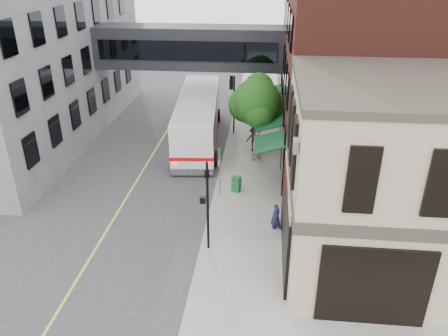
% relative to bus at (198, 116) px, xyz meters
% --- Properties ---
extents(ground, '(120.00, 120.00, 0.00)m').
position_rel_bus_xyz_m(ground, '(2.17, -15.64, -1.89)').
color(ground, '#38383A').
rests_on(ground, ground).
extents(sidewalk_main, '(4.00, 60.00, 0.15)m').
position_rel_bus_xyz_m(sidewalk_main, '(4.17, -1.64, -1.82)').
color(sidewalk_main, gray).
rests_on(sidewalk_main, ground).
extents(corner_building, '(10.19, 8.12, 8.45)m').
position_rel_bus_xyz_m(corner_building, '(11.14, -13.64, 2.32)').
color(corner_building, tan).
rests_on(corner_building, ground).
extents(brick_building, '(13.76, 18.00, 14.00)m').
position_rel_bus_xyz_m(brick_building, '(12.15, -0.64, 5.10)').
color(brick_building, '#4F2018').
rests_on(brick_building, ground).
extents(skyway_bridge, '(14.00, 3.18, 3.00)m').
position_rel_bus_xyz_m(skyway_bridge, '(-0.83, 2.36, 4.61)').
color(skyway_bridge, black).
rests_on(skyway_bridge, ground).
extents(traffic_signal_near, '(0.44, 0.22, 4.60)m').
position_rel_bus_xyz_m(traffic_signal_near, '(2.53, -13.64, 1.09)').
color(traffic_signal_near, black).
rests_on(traffic_signal_near, sidewalk_main).
extents(traffic_signal_far, '(0.53, 0.28, 4.50)m').
position_rel_bus_xyz_m(traffic_signal_far, '(2.43, 1.36, 1.45)').
color(traffic_signal_far, black).
rests_on(traffic_signal_far, sidewalk_main).
extents(street_sign_pole, '(0.08, 0.75, 3.00)m').
position_rel_bus_xyz_m(street_sign_pole, '(2.56, -8.64, 0.04)').
color(street_sign_pole, gray).
rests_on(street_sign_pole, sidewalk_main).
extents(street_tree, '(3.80, 3.20, 5.60)m').
position_rel_bus_xyz_m(street_tree, '(4.36, -2.42, 2.02)').
color(street_tree, '#382619').
rests_on(street_tree, sidewalk_main).
extents(lane_marking, '(0.12, 40.00, 0.01)m').
position_rel_bus_xyz_m(lane_marking, '(-2.83, -5.64, -1.89)').
color(lane_marking, '#D8CC4C').
rests_on(lane_marking, ground).
extents(bus, '(3.88, 12.74, 3.38)m').
position_rel_bus_xyz_m(bus, '(0.00, 0.00, 0.00)').
color(bus, white).
rests_on(bus, ground).
extents(pedestrian_a, '(0.83, 0.70, 1.92)m').
position_rel_bus_xyz_m(pedestrian_a, '(4.56, -2.92, -0.78)').
color(pedestrian_a, silver).
rests_on(pedestrian_a, sidewalk_main).
extents(pedestrian_b, '(1.04, 0.93, 1.76)m').
position_rel_bus_xyz_m(pedestrian_b, '(4.57, -3.50, -0.86)').
color(pedestrian_b, '#C57F8D').
rests_on(pedestrian_b, sidewalk_main).
extents(pedestrian_c, '(1.34, 1.11, 1.80)m').
position_rel_bus_xyz_m(pedestrian_c, '(4.23, -2.03, -0.84)').
color(pedestrian_c, '#21212A').
rests_on(pedestrian_c, sidewalk_main).
extents(newspaper_box, '(0.58, 0.55, 0.92)m').
position_rel_bus_xyz_m(newspaper_box, '(3.47, -7.95, -1.28)').
color(newspaper_box, '#155D2B').
rests_on(newspaper_box, sidewalk_main).
extents(sandwich_board, '(0.50, 0.68, 1.10)m').
position_rel_bus_xyz_m(sandwich_board, '(5.77, -11.46, -1.19)').
color(sandwich_board, black).
rests_on(sandwich_board, sidewalk_main).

